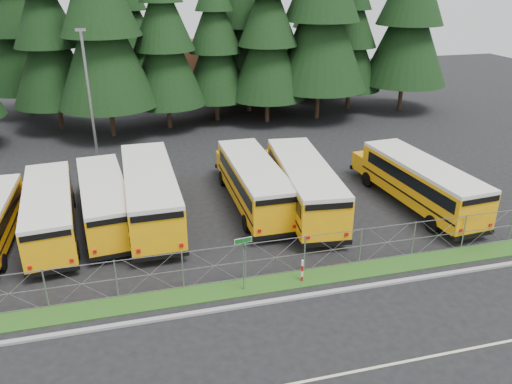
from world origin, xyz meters
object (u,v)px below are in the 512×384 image
bus_5 (252,184)px  light_standard (89,95)px  bus_6 (302,186)px  striped_bollard (302,271)px  bus_2 (104,201)px  bus_1 (50,212)px  bus_3 (150,194)px  bus_east (417,184)px  street_sign (243,253)px

bus_5 → light_standard: bearing=133.7°
bus_6 → striped_bollard: size_ratio=10.10×
bus_2 → light_standard: size_ratio=1.07×
bus_1 → bus_5: (11.91, 0.98, 0.09)m
bus_5 → bus_3: bearing=-177.8°
bus_5 → bus_east: (10.04, -2.62, 0.00)m
bus_6 → bus_east: bus_6 is taller
bus_3 → bus_east: bearing=-9.1°
bus_3 → striped_bollard: size_ratio=10.32×
bus_3 → bus_5: size_ratio=1.07×
bus_5 → bus_6: 3.15m
bus_5 → bus_6: bus_6 is taller
street_sign → striped_bollard: size_ratio=2.34×
street_sign → bus_1: bearing=139.1°
bus_east → bus_6: bearing=164.7°
bus_2 → bus_6: (11.90, -1.05, 0.17)m
bus_5 → light_standard: 14.63m
bus_5 → striped_bollard: bearing=-89.0°
bus_1 → bus_east: bus_east is taller
bus_east → bus_3: bearing=167.2°
bus_5 → striped_bollard: size_ratio=9.63×
street_sign → bus_6: bearing=54.2°
bus_3 → street_sign: bus_3 is taller
bus_2 → light_standard: 11.14m
street_sign → striped_bollard: (2.88, 0.02, -1.43)m
bus_3 → bus_2: bearing=177.8°
bus_1 → street_sign: bearing=-46.8°
bus_1 → street_sign: size_ratio=3.88×
bus_2 → striped_bollard: (9.23, -8.74, -0.82)m
bus_3 → bus_east: size_ratio=1.07×
bus_2 → bus_5: size_ratio=0.94×
bus_6 → bus_1: bearing=-175.4°
bus_2 → striped_bollard: bearing=-49.5°
bus_east → street_sign: 14.23m
bus_east → light_standard: light_standard is taller
bus_1 → bus_5: 11.95m
bus_east → striped_bollard: bearing=-151.8°
bus_6 → light_standard: size_ratio=1.20×
bus_3 → bus_6: bus_3 is taller
striped_bollard → light_standard: light_standard is taller
striped_bollard → light_standard: bearing=117.7°
street_sign → striped_bollard: bearing=0.3°
bus_1 → bus_3: 5.61m
bus_2 → bus_3: size_ratio=0.87×
light_standard → street_sign: bearing=-69.6°
bus_5 → bus_6: (2.88, -1.28, 0.07)m
bus_1 → street_sign: (9.24, -8.01, 0.60)m
bus_2 → bus_3: (2.67, -0.05, 0.20)m
bus_5 → bus_6: bearing=-24.3°
bus_2 → street_sign: size_ratio=3.85×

